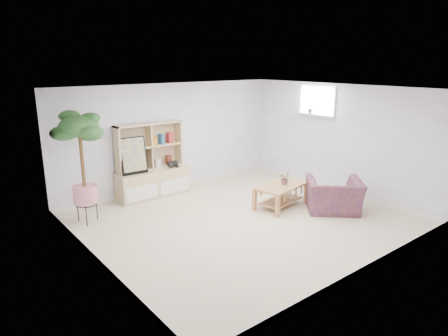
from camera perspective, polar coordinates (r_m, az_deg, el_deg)
floor at (r=7.51m, az=2.68°, el=-7.41°), size 5.50×5.00×0.01m
ceiling at (r=6.95m, az=2.93°, el=11.19°), size 5.50×5.00×0.01m
walls at (r=7.14m, az=2.80°, el=1.53°), size 5.51×5.01×2.40m
baseboard at (r=7.49m, az=2.69°, el=-7.06°), size 5.50×5.00×0.10m
window at (r=9.38m, az=13.21°, el=9.37°), size 0.10×0.98×0.68m
window_sill at (r=9.37m, az=12.86°, el=7.41°), size 0.14×1.00×0.04m
storage_unit at (r=8.68m, az=-10.24°, el=1.04°), size 1.60×0.54×1.60m
poster at (r=8.40m, az=-12.81°, el=1.74°), size 0.56×0.16×0.77m
toy_truck at (r=8.84m, az=-7.33°, el=0.59°), size 0.31×0.24×0.15m
coffee_table at (r=8.17m, az=8.16°, el=-3.92°), size 1.22×0.81×0.46m
table_plant at (r=8.12m, az=8.63°, el=-1.41°), size 0.29×0.28×0.25m
floor_tree at (r=7.50m, az=-19.51°, el=-0.05°), size 0.84×0.84×2.05m
armchair at (r=8.06m, az=15.43°, el=-3.52°), size 1.34×1.33×0.75m
sill_plant at (r=9.44m, az=12.26°, el=8.35°), size 0.14×0.12×0.24m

